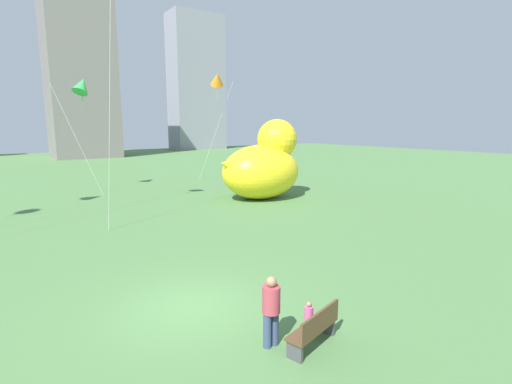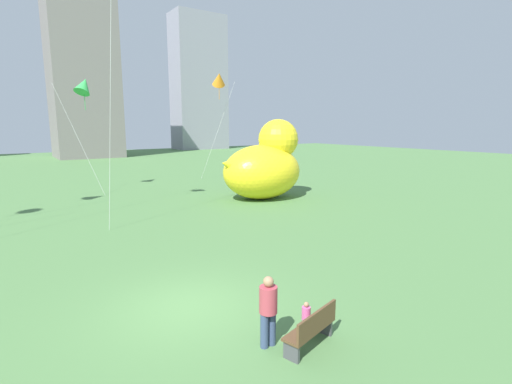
% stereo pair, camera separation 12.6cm
% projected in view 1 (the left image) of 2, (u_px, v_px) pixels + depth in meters
% --- Properties ---
extents(ground_plane, '(140.00, 140.00, 0.00)m').
position_uv_depth(ground_plane, '(190.00, 308.00, 10.27)').
color(ground_plane, '#4D7943').
extents(park_bench, '(1.59, 0.85, 0.90)m').
position_uv_depth(park_bench, '(315.00, 328.00, 8.36)').
color(park_bench, brown).
rests_on(park_bench, ground).
extents(person_adult, '(0.40, 0.40, 1.64)m').
position_uv_depth(person_adult, '(271.00, 308.00, 8.34)').
color(person_adult, '#38476B').
rests_on(person_adult, ground).
extents(person_child, '(0.21, 0.21, 0.84)m').
position_uv_depth(person_child, '(309.00, 317.00, 8.83)').
color(person_child, silver).
rests_on(person_child, ground).
extents(giant_inflatable_duck, '(6.38, 4.09, 5.29)m').
position_uv_depth(giant_inflatable_duck, '(264.00, 165.00, 25.37)').
color(giant_inflatable_duck, yellow).
rests_on(giant_inflatable_duck, ground).
extents(kite_green, '(3.00, 2.98, 8.40)m').
position_uv_depth(kite_green, '(82.00, 86.00, 26.87)').
color(kite_green, silver).
rests_on(kite_green, ground).
extents(kite_orange, '(3.02, 3.05, 9.56)m').
position_uv_depth(kite_orange, '(217.00, 79.00, 32.50)').
color(kite_orange, silver).
rests_on(kite_orange, ground).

